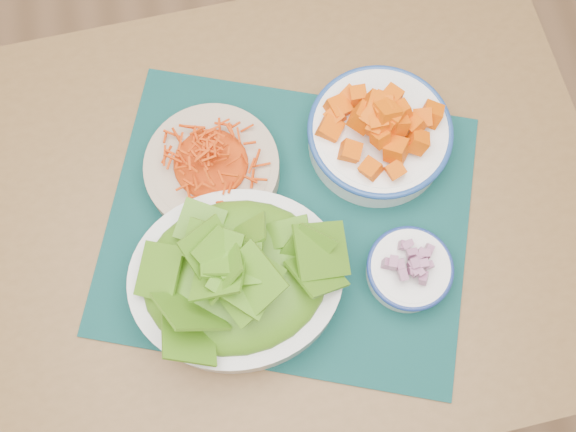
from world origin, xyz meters
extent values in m
plane|color=#A4764F|center=(0.00, 0.00, 0.00)|extent=(4.00, 4.00, 0.00)
cube|color=brown|center=(-0.13, 0.13, 0.73)|extent=(1.13, 0.79, 0.04)
cylinder|color=brown|center=(0.38, -0.14, 0.35)|extent=(0.06, 0.06, 0.71)
cylinder|color=brown|center=(0.34, 0.46, 0.35)|extent=(0.06, 0.06, 0.71)
cube|color=#082A2A|center=(-0.05, 0.11, 0.75)|extent=(0.62, 0.56, 0.00)
cylinder|color=tan|center=(-0.14, 0.20, 0.78)|extent=(0.21, 0.21, 0.04)
ellipsoid|color=#E8480C|center=(-0.14, 0.20, 0.81)|extent=(0.17, 0.17, 0.03)
cylinder|color=white|center=(0.10, 0.21, 0.78)|extent=(0.26, 0.26, 0.05)
torus|color=#1F4491|center=(0.10, 0.21, 0.80)|extent=(0.21, 0.21, 0.01)
ellipsoid|color=#F15E00|center=(0.10, 0.21, 0.83)|extent=(0.18, 0.18, 0.06)
ellipsoid|color=#2F690C|center=(-0.13, 0.03, 0.85)|extent=(0.25, 0.21, 0.07)
cylinder|color=white|center=(0.10, 0.01, 0.77)|extent=(0.14, 0.14, 0.04)
torus|color=navy|center=(0.10, 0.01, 0.79)|extent=(0.12, 0.12, 0.01)
ellipsoid|color=maroon|center=(0.10, 0.01, 0.80)|extent=(0.10, 0.10, 0.02)
camera|label=1|loc=(-0.09, -0.15, 1.63)|focal=40.00mm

